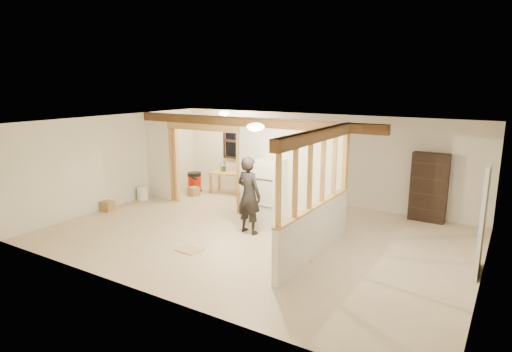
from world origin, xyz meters
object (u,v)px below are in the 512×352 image
Objects in this scene: work_table at (228,183)px; shop_vac at (194,182)px; bookshelf at (429,187)px; woman at (249,195)px; refrigerator at (269,192)px.

work_table is 1.73× the size of shop_vac.
bookshelf is at bearing -7.95° from work_table.
work_table is 0.62× the size of bookshelf.
bookshelf is at bearing 6.21° from shop_vac.
bookshelf reaches higher than work_table.
woman reaches higher than work_table.
work_table is 5.75m from bookshelf.
bookshelf is at bearing 34.64° from refrigerator.
woman reaches higher than refrigerator.
bookshelf is (6.75, 0.73, 0.54)m from shop_vac.
woman is (-0.06, -0.80, 0.09)m from refrigerator.
refrigerator is 3.13m from work_table.
shop_vac is 0.36× the size of bookshelf.
bookshelf is (5.71, 0.40, 0.52)m from work_table.
bookshelf is (3.27, 3.01, -0.03)m from woman.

